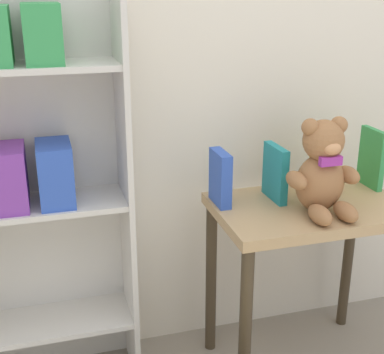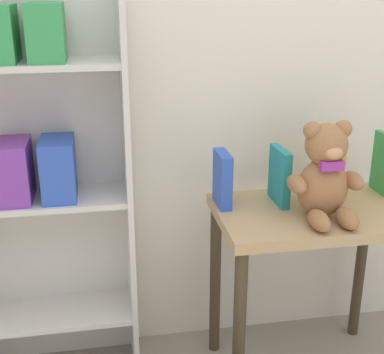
{
  "view_description": "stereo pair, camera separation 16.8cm",
  "coord_description": "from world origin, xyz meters",
  "px_view_note": "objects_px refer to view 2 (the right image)",
  "views": [
    {
      "loc": [
        -0.7,
        -0.28,
        1.33
      ],
      "look_at": [
        -0.26,
        1.24,
        0.76
      ],
      "focal_mm": 50.0,
      "sensor_mm": 36.0,
      "label": 1
    },
    {
      "loc": [
        -0.54,
        -0.32,
        1.33
      ],
      "look_at": [
        -0.26,
        1.24,
        0.76
      ],
      "focal_mm": 50.0,
      "sensor_mm": 36.0,
      "label": 2
    }
  ],
  "objects_px": {
    "book_standing_yellow": "(331,167)",
    "book_standing_green": "(384,164)",
    "bookshelf_side": "(38,172)",
    "book_standing_teal": "(280,176)",
    "display_table": "(311,240)",
    "teddy_bear": "(325,175)",
    "book_standing_blue": "(223,179)"
  },
  "relations": [
    {
      "from": "book_standing_teal",
      "to": "book_standing_yellow",
      "type": "bearing_deg",
      "value": 5.7
    },
    {
      "from": "book_standing_blue",
      "to": "book_standing_green",
      "type": "bearing_deg",
      "value": -0.22
    },
    {
      "from": "book_standing_blue",
      "to": "book_standing_yellow",
      "type": "xyz_separation_m",
      "value": [
        0.38,
        0.01,
        0.02
      ]
    },
    {
      "from": "book_standing_yellow",
      "to": "teddy_bear",
      "type": "bearing_deg",
      "value": -121.22
    },
    {
      "from": "teddy_bear",
      "to": "book_standing_teal",
      "type": "xyz_separation_m",
      "value": [
        -0.09,
        0.14,
        -0.05
      ]
    },
    {
      "from": "display_table",
      "to": "book_standing_yellow",
      "type": "distance_m",
      "value": 0.26
    },
    {
      "from": "bookshelf_side",
      "to": "teddy_bear",
      "type": "relative_size",
      "value": 4.37
    },
    {
      "from": "book_standing_teal",
      "to": "book_standing_yellow",
      "type": "relative_size",
      "value": 0.88
    },
    {
      "from": "book_standing_green",
      "to": "book_standing_teal",
      "type": "bearing_deg",
      "value": -177.94
    },
    {
      "from": "bookshelf_side",
      "to": "book_standing_teal",
      "type": "xyz_separation_m",
      "value": [
        0.78,
        -0.11,
        -0.02
      ]
    },
    {
      "from": "book_standing_teal",
      "to": "display_table",
      "type": "bearing_deg",
      "value": -40.68
    },
    {
      "from": "display_table",
      "to": "book_standing_green",
      "type": "xyz_separation_m",
      "value": [
        0.29,
        0.1,
        0.22
      ]
    },
    {
      "from": "book_standing_blue",
      "to": "display_table",
      "type": "bearing_deg",
      "value": -18.32
    },
    {
      "from": "teddy_bear",
      "to": "book_standing_teal",
      "type": "distance_m",
      "value": 0.18
    },
    {
      "from": "book_standing_yellow",
      "to": "book_standing_green",
      "type": "distance_m",
      "value": 0.19
    },
    {
      "from": "display_table",
      "to": "book_standing_teal",
      "type": "bearing_deg",
      "value": 140.78
    },
    {
      "from": "teddy_bear",
      "to": "book_standing_teal",
      "type": "bearing_deg",
      "value": 123.78
    },
    {
      "from": "display_table",
      "to": "book_standing_blue",
      "type": "relative_size",
      "value": 3.53
    },
    {
      "from": "teddy_bear",
      "to": "book_standing_yellow",
      "type": "bearing_deg",
      "value": 59.81
    },
    {
      "from": "teddy_bear",
      "to": "book_standing_green",
      "type": "relative_size",
      "value": 1.45
    },
    {
      "from": "book_standing_teal",
      "to": "book_standing_yellow",
      "type": "xyz_separation_m",
      "value": [
        0.19,
        0.02,
        0.01
      ]
    },
    {
      "from": "display_table",
      "to": "book_standing_teal",
      "type": "relative_size",
      "value": 3.41
    },
    {
      "from": "book_standing_teal",
      "to": "teddy_bear",
      "type": "bearing_deg",
      "value": -57.68
    },
    {
      "from": "bookshelf_side",
      "to": "display_table",
      "type": "relative_size",
      "value": 2.11
    },
    {
      "from": "teddy_bear",
      "to": "book_standing_blue",
      "type": "distance_m",
      "value": 0.33
    },
    {
      "from": "display_table",
      "to": "teddy_bear",
      "type": "xyz_separation_m",
      "value": [
        -0.0,
        -0.06,
        0.25
      ]
    },
    {
      "from": "bookshelf_side",
      "to": "book_standing_blue",
      "type": "xyz_separation_m",
      "value": [
        0.59,
        -0.09,
        -0.03
      ]
    },
    {
      "from": "teddy_bear",
      "to": "display_table",
      "type": "bearing_deg",
      "value": 89.26
    },
    {
      "from": "teddy_bear",
      "to": "book_standing_blue",
      "type": "relative_size",
      "value": 1.71
    },
    {
      "from": "book_standing_teal",
      "to": "book_standing_blue",
      "type": "bearing_deg",
      "value": 175.02
    },
    {
      "from": "teddy_bear",
      "to": "book_standing_yellow",
      "type": "relative_size",
      "value": 1.45
    },
    {
      "from": "book_standing_yellow",
      "to": "bookshelf_side",
      "type": "bearing_deg",
      "value": 174.2
    }
  ]
}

